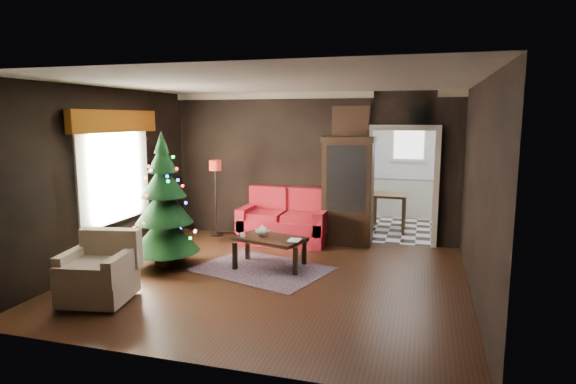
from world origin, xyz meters
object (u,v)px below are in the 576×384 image
(floor_lamp, at_px, (216,198))
(wall_clock, at_px, (419,115))
(armchair, at_px, (97,267))
(coffee_table, at_px, (270,252))
(curio_cabinet, at_px, (348,193))
(kitchen_table, at_px, (389,211))
(teapot, at_px, (262,231))
(christmas_tree, at_px, (164,201))
(loveseat, at_px, (285,216))

(floor_lamp, relative_size, wall_clock, 4.48)
(armchair, height_order, coffee_table, armchair)
(curio_cabinet, relative_size, coffee_table, 1.81)
(armchair, relative_size, wall_clock, 2.64)
(wall_clock, xyz_separation_m, kitchen_table, (-0.55, 1.25, -2.00))
(armchair, relative_size, kitchen_table, 1.13)
(curio_cabinet, xyz_separation_m, coffee_table, (-0.93, -1.74, -0.70))
(teapot, distance_m, wall_clock, 3.47)
(armchair, relative_size, teapot, 4.68)
(curio_cabinet, bearing_deg, floor_lamp, -168.00)
(christmas_tree, bearing_deg, floor_lamp, 86.55)
(floor_lamp, bearing_deg, wall_clock, 10.85)
(curio_cabinet, xyz_separation_m, armchair, (-2.58, -3.70, -0.49))
(kitchen_table, bearing_deg, christmas_tree, -131.16)
(christmas_tree, relative_size, armchair, 2.38)
(kitchen_table, bearing_deg, coffee_table, -116.51)
(curio_cabinet, height_order, christmas_tree, christmas_tree)
(loveseat, distance_m, christmas_tree, 2.45)
(curio_cabinet, xyz_separation_m, floor_lamp, (-2.41, -0.51, -0.12))
(armchair, height_order, teapot, armchair)
(curio_cabinet, relative_size, wall_clock, 5.94)
(floor_lamp, xyz_separation_m, coffee_table, (1.48, -1.23, -0.58))
(floor_lamp, bearing_deg, kitchen_table, 32.41)
(loveseat, bearing_deg, kitchen_table, 42.51)
(armchair, bearing_deg, loveseat, 57.58)
(curio_cabinet, bearing_deg, christmas_tree, -138.97)
(teapot, bearing_deg, coffee_table, -3.26)
(armchair, distance_m, kitchen_table, 6.07)
(coffee_table, relative_size, wall_clock, 3.28)
(floor_lamp, bearing_deg, coffee_table, -39.81)
(loveseat, height_order, christmas_tree, christmas_tree)
(floor_lamp, bearing_deg, teapot, -42.23)
(christmas_tree, bearing_deg, armchair, -92.84)
(wall_clock, relative_size, kitchen_table, 0.43)
(loveseat, xyz_separation_m, wall_clock, (2.35, 0.40, 1.88))
(christmas_tree, xyz_separation_m, wall_clock, (3.71, 2.36, 1.33))
(coffee_table, xyz_separation_m, kitchen_table, (1.58, 3.17, 0.13))
(armchair, bearing_deg, kitchen_table, 47.75)
(coffee_table, xyz_separation_m, teapot, (-0.13, 0.01, 0.32))
(loveseat, xyz_separation_m, kitchen_table, (1.80, 1.65, -0.12))
(curio_cabinet, height_order, wall_clock, wall_clock)
(christmas_tree, bearing_deg, curio_cabinet, 41.03)
(teapot, bearing_deg, loveseat, 93.34)
(curio_cabinet, xyz_separation_m, kitchen_table, (0.65, 1.43, -0.57))
(curio_cabinet, relative_size, teapot, 10.52)
(christmas_tree, xyz_separation_m, coffee_table, (1.58, 0.44, -0.80))
(teapot, distance_m, kitchen_table, 3.60)
(wall_clock, bearing_deg, armchair, -134.27)
(teapot, bearing_deg, floor_lamp, 137.77)
(loveseat, relative_size, coffee_table, 1.62)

